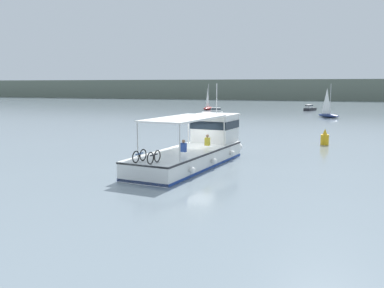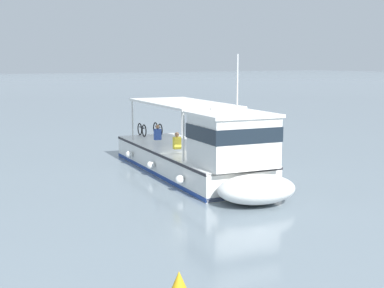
% 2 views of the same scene
% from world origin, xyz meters
% --- Properties ---
extents(ground_plane, '(400.00, 400.00, 0.00)m').
position_xyz_m(ground_plane, '(0.00, 0.00, 0.00)').
color(ground_plane, gray).
extents(ferry_main, '(4.72, 13.02, 5.32)m').
position_xyz_m(ferry_main, '(0.32, -0.18, 1.01)').
color(ferry_main, white).
rests_on(ferry_main, ground).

